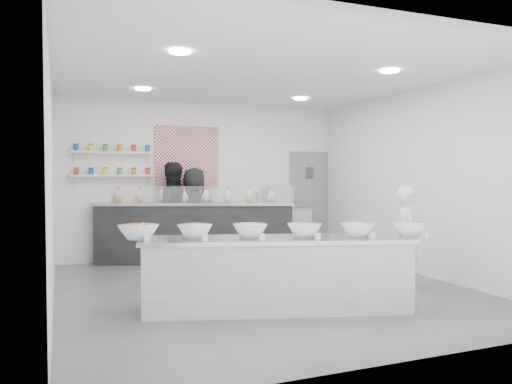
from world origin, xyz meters
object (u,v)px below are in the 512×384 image
prep_counter (277,274)px  staff_right (195,214)px  espresso_machine (278,198)px  staff_left (171,212)px  back_bar (195,232)px  woman_prep (408,238)px  espresso_ledge (281,231)px

prep_counter → staff_right: staff_right is taller
espresso_machine → staff_left: (-2.22, -0.14, -0.22)m
back_bar → woman_prep: (2.22, -3.22, 0.17)m
woman_prep → staff_right: staff_right is taller
espresso_ledge → woman_prep: woman_prep is taller
back_bar → woman_prep: 3.91m
back_bar → espresso_machine: size_ratio=6.48×
woman_prep → prep_counter: bearing=121.4°
espresso_machine → staff_left: bearing=-176.3°
staff_right → espresso_ledge: bearing=-162.6°
prep_counter → espresso_ledge: 4.28m
back_bar → woman_prep: size_ratio=2.46×
back_bar → staff_left: staff_left is taller
espresso_ledge → espresso_machine: 0.68m
back_bar → espresso_ledge: 1.95m
back_bar → espresso_machine: bearing=32.8°
espresso_machine → staff_left: 2.24m
espresso_machine → prep_counter: bearing=-114.1°
espresso_machine → woman_prep: size_ratio=0.38×
espresso_machine → staff_right: 1.80m
staff_left → prep_counter: bearing=97.4°
back_bar → espresso_machine: (1.84, 0.39, 0.59)m
woman_prep → staff_left: (-2.60, 3.47, 0.19)m
espresso_ledge → espresso_machine: size_ratio=2.27×
prep_counter → woman_prep: woman_prep is taller
prep_counter → woman_prep: bearing=23.9°
espresso_machine → woman_prep: 3.65m
espresso_ledge → staff_right: size_ratio=0.72×
staff_right → staff_left: bearing=13.0°
back_bar → staff_right: staff_right is taller
woman_prep → staff_right: size_ratio=0.83×
espresso_ledge → woman_prep: size_ratio=0.86×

